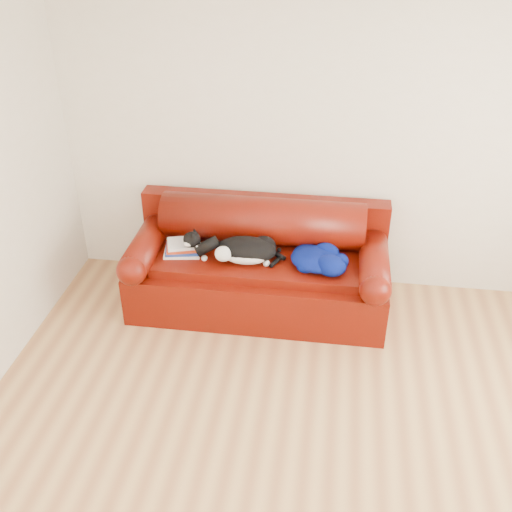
{
  "coord_description": "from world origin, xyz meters",
  "views": [
    {
      "loc": [
        0.06,
        -2.64,
        3.06
      ],
      "look_at": [
        -0.52,
        1.35,
        0.58
      ],
      "focal_mm": 42.0,
      "sensor_mm": 36.0,
      "label": 1
    }
  ],
  "objects": [
    {
      "name": "sofa_back",
      "position": [
        -0.52,
        1.74,
        0.54
      ],
      "size": [
        2.1,
        1.01,
        0.88
      ],
      "color": "#3C0B02",
      "rests_on": "ground"
    },
    {
      "name": "sofa_base",
      "position": [
        -0.52,
        1.49,
        0.24
      ],
      "size": [
        2.1,
        0.9,
        0.5
      ],
      "color": "#3C0B02",
      "rests_on": "ground"
    },
    {
      "name": "book_stack",
      "position": [
        -1.13,
        1.44,
        0.55
      ],
      "size": [
        0.32,
        0.28,
        0.1
      ],
      "rotation": [
        0.0,
        0.0,
        0.23
      ],
      "color": "silver",
      "rests_on": "sofa_base"
    },
    {
      "name": "cat",
      "position": [
        -0.61,
        1.38,
        0.6
      ],
      "size": [
        0.71,
        0.43,
        0.25
      ],
      "rotation": [
        0.0,
        0.0,
        0.37
      ],
      "color": "black",
      "rests_on": "sofa_base"
    },
    {
      "name": "room_shell",
      "position": [
        0.12,
        0.02,
        1.67
      ],
      "size": [
        4.52,
        4.02,
        2.61
      ],
      "color": "beige",
      "rests_on": "ground"
    },
    {
      "name": "blanket",
      "position": [
        -0.03,
        1.4,
        0.57
      ],
      "size": [
        0.52,
        0.51,
        0.15
      ],
      "rotation": [
        0.0,
        0.0,
        -0.34
      ],
      "color": "#020D4B",
      "rests_on": "sofa_base"
    },
    {
      "name": "ground",
      "position": [
        0.0,
        0.0,
        0.0
      ],
      "size": [
        4.5,
        4.5,
        0.0
      ],
      "primitive_type": "plane",
      "color": "#93603B",
      "rests_on": "ground"
    }
  ]
}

